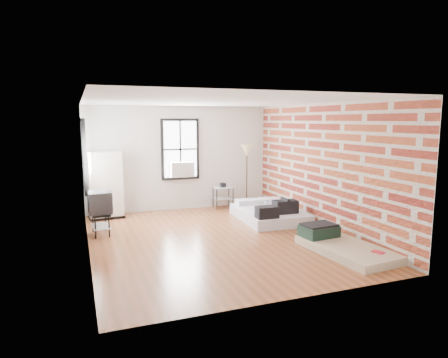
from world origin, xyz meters
name	(u,v)px	position (x,y,z in m)	size (l,w,h in m)	color
ground	(217,239)	(0.00, 0.00, 0.00)	(6.00, 6.00, 0.00)	brown
room_shell	(221,153)	(0.23, 0.36, 1.74)	(5.02, 6.02, 2.80)	silver
mattress_main	(270,213)	(1.74, 1.06, 0.17)	(1.50, 1.99, 0.62)	silver
mattress_bare	(340,245)	(1.91, -1.52, 0.12)	(1.16, 1.96, 0.41)	tan
wardrobe	(105,186)	(-2.00, 2.65, 0.82)	(0.88, 0.57, 1.65)	black
side_table	(223,191)	(1.14, 2.72, 0.48)	(0.55, 0.45, 0.70)	black
floor_lamp	(247,153)	(1.83, 2.65, 1.52)	(0.38, 0.38, 1.76)	black
tv_stand	(100,204)	(-2.21, 1.18, 0.66)	(0.49, 0.68, 0.93)	black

